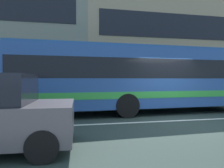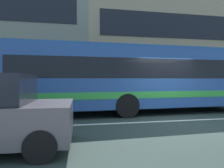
% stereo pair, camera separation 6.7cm
% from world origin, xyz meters
% --- Properties ---
extents(ground_plane, '(160.00, 160.00, 0.00)m').
position_xyz_m(ground_plane, '(0.00, 0.00, 0.00)').
color(ground_plane, '#2A3832').
extents(lane_centre_line, '(60.00, 0.16, 0.01)m').
position_xyz_m(lane_centre_line, '(0.00, 0.00, 0.00)').
color(lane_centre_line, silver).
rests_on(lane_centre_line, ground_plane).
extents(hedge_row_far, '(15.97, 1.10, 0.74)m').
position_xyz_m(hedge_row_far, '(-3.87, 5.61, 0.37)').
color(hedge_row_far, '#22562A').
rests_on(hedge_row_far, ground_plane).
extents(apartment_block_right, '(22.30, 10.47, 10.76)m').
position_xyz_m(apartment_block_right, '(8.50, 14.47, 5.38)').
color(apartment_block_right, tan).
rests_on(apartment_block_right, ground_plane).
extents(transit_bus, '(11.46, 3.01, 3.08)m').
position_xyz_m(transit_bus, '(-1.09, 2.16, 1.70)').
color(transit_bus, '#284D90').
rests_on(transit_bus, ground_plane).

